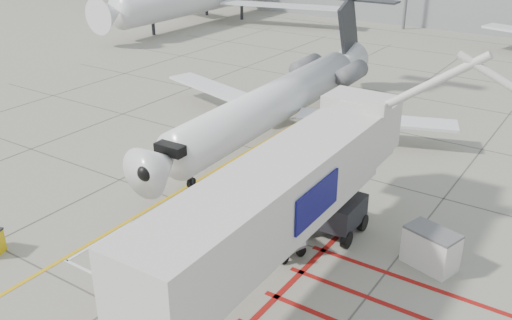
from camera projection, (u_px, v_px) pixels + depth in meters
The scene contains 8 objects.
ground_plane at pixel (181, 257), 25.26m from camera, with size 260.00×260.00×0.00m, color gray.
regional_jet at pixel (257, 89), 35.22m from camera, with size 23.21×29.27×7.67m, color white, non-canonical shape.
jet_bridge at pixel (268, 215), 21.00m from camera, with size 9.10×19.21×7.68m, color silver, non-canonical shape.
pushback_tug at pixel (174, 284), 22.39m from camera, with size 2.39×1.49×1.39m, color maroon, non-canonical shape.
baggage_cart at pixel (281, 239), 25.44m from camera, with size 2.08×1.31×1.31m, color slate, non-canonical shape.
ground_power_unit at pixel (431, 248), 24.36m from camera, with size 2.19×1.28×1.74m, color silver, non-canonical shape.
cone_nose at pixel (242, 181), 31.62m from camera, with size 0.40×0.40×0.56m, color #DA530B.
cone_side at pixel (261, 180), 31.76m from camera, with size 0.34×0.34×0.48m, color #FF620D.
Camera 1 is at (14.59, -15.80, 14.33)m, focal length 40.00 mm.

